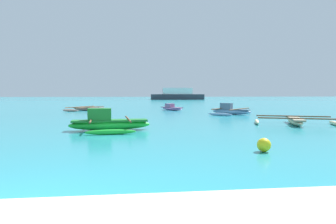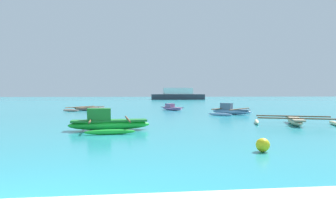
% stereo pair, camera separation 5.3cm
% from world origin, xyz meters
% --- Properties ---
extents(moored_boat_0, '(1.97, 2.62, 0.61)m').
position_xyz_m(moored_boat_0, '(5.33, 24.02, 0.21)').
color(moored_boat_0, '#E999E4').
rests_on(moored_boat_0, ground_plane).
extents(moored_boat_1, '(4.30, 3.30, 0.39)m').
position_xyz_m(moored_boat_1, '(9.89, 10.88, 0.18)').
color(moored_boat_1, beige).
rests_on(moored_boat_1, ground_plane).
extents(moored_boat_2, '(3.91, 3.98, 0.84)m').
position_xyz_m(moored_boat_2, '(8.98, 18.22, 0.27)').
color(moored_boat_2, '#82A5CE').
rests_on(moored_boat_2, ground_plane).
extents(moored_boat_3, '(3.48, 3.19, 0.93)m').
position_xyz_m(moored_boat_3, '(0.73, 9.60, 0.31)').
color(moored_boat_3, green).
rests_on(moored_boat_3, ground_plane).
extents(moored_boat_4, '(3.70, 4.36, 0.34)m').
position_xyz_m(moored_boat_4, '(-2.51, 24.61, 0.16)').
color(moored_boat_4, tan).
rests_on(moored_boat_4, ground_plane).
extents(mooring_buoy_0, '(0.37, 0.37, 0.37)m').
position_xyz_m(mooring_buoy_0, '(5.27, 4.33, 0.19)').
color(mooring_buoy_0, yellow).
rests_on(mooring_buoy_0, ground_plane).
extents(distant_ferry, '(12.67, 2.79, 2.79)m').
position_xyz_m(distant_ferry, '(12.48, 68.05, 1.13)').
color(distant_ferry, '#2D333D').
rests_on(distant_ferry, ground_plane).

